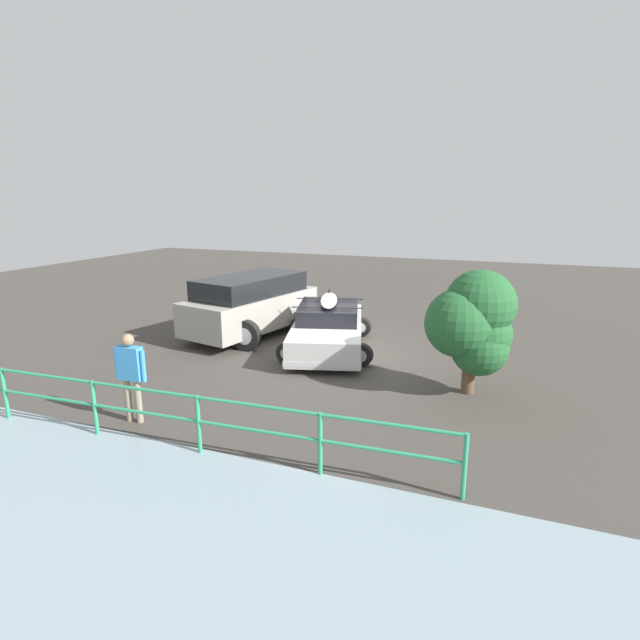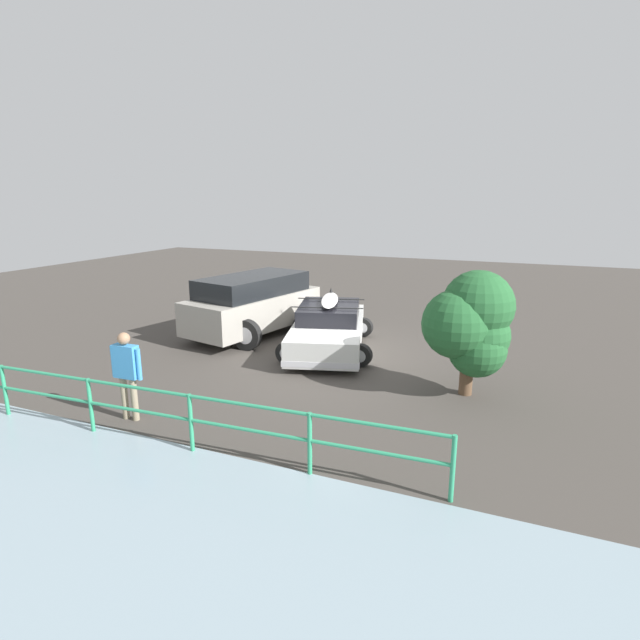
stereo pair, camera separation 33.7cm
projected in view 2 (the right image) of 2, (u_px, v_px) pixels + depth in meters
The scene contains 6 objects.
ground_plane at pixel (328, 358), 12.85m from camera, with size 44.00×44.00×0.02m, color #423D38.
sedan_car at pixel (329, 328), 13.50m from camera, with size 3.07×4.69×1.49m.
suv_car at pixel (254, 304), 14.85m from camera, with size 3.20×4.67×1.79m.
person_bystander at pixel (127, 368), 9.08m from camera, with size 0.65×0.22×1.68m.
railing_fence at pixel (138, 404), 8.34m from camera, with size 10.34×0.55×0.98m.
bush_near_left at pixel (471, 325), 10.06m from camera, with size 1.78×1.70×2.63m.
Camera 2 is at (-4.51, 11.37, 4.04)m, focal length 28.00 mm.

